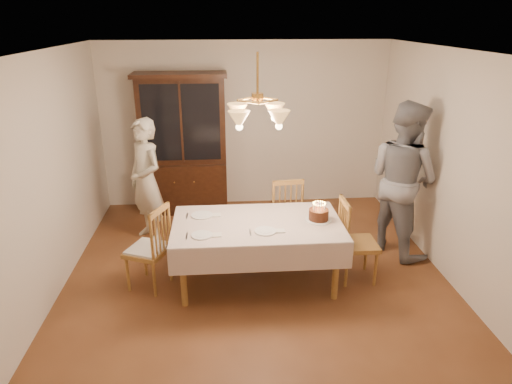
{
  "coord_description": "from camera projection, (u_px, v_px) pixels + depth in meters",
  "views": [
    {
      "loc": [
        -0.38,
        -4.64,
        2.92
      ],
      "look_at": [
        0.0,
        0.2,
        1.05
      ],
      "focal_mm": 32.0,
      "sensor_mm": 36.0,
      "label": 1
    }
  ],
  "objects": [
    {
      "name": "ground",
      "position": [
        257.0,
        281.0,
        5.4
      ],
      "size": [
        5.0,
        5.0,
        0.0
      ],
      "primitive_type": "plane",
      "color": "#593119",
      "rests_on": "ground"
    },
    {
      "name": "room_shell",
      "position": [
        257.0,
        152.0,
        4.83
      ],
      "size": [
        5.0,
        5.0,
        5.0
      ],
      "color": "white",
      "rests_on": "ground"
    },
    {
      "name": "dining_table",
      "position": [
        257.0,
        229.0,
        5.15
      ],
      "size": [
        1.9,
        1.1,
        0.76
      ],
      "color": "brown",
      "rests_on": "ground"
    },
    {
      "name": "china_hutch",
      "position": [
        184.0,
        147.0,
        7.05
      ],
      "size": [
        1.38,
        0.54,
        2.16
      ],
      "color": "black",
      "rests_on": "ground"
    },
    {
      "name": "chair_far_side",
      "position": [
        284.0,
        215.0,
        6.09
      ],
      "size": [
        0.49,
        0.47,
        1.0
      ],
      "color": "brown",
      "rests_on": "ground"
    },
    {
      "name": "chair_left_end",
      "position": [
        148.0,
        251.0,
        5.14
      ],
      "size": [
        0.56,
        0.57,
        1.0
      ],
      "color": "brown",
      "rests_on": "ground"
    },
    {
      "name": "chair_right_end",
      "position": [
        357.0,
        245.0,
        5.3
      ],
      "size": [
        0.42,
        0.44,
        1.0
      ],
      "color": "brown",
      "rests_on": "ground"
    },
    {
      "name": "elderly_woman",
      "position": [
        146.0,
        181.0,
        6.16
      ],
      "size": [
        0.71,
        0.74,
        1.7
      ],
      "primitive_type": "imported",
      "rotation": [
        0.0,
        0.0,
        -0.88
      ],
      "color": "beige",
      "rests_on": "ground"
    },
    {
      "name": "adult_in_grey",
      "position": [
        403.0,
        179.0,
        5.77
      ],
      "size": [
        1.12,
        1.21,
        1.99
      ],
      "primitive_type": "imported",
      "rotation": [
        0.0,
        0.0,
        2.05
      ],
      "color": "slate",
      "rests_on": "ground"
    },
    {
      "name": "birthday_cake",
      "position": [
        319.0,
        215.0,
        5.15
      ],
      "size": [
        0.3,
        0.3,
        0.22
      ],
      "color": "white",
      "rests_on": "dining_table"
    },
    {
      "name": "place_setting_near_left",
      "position": [
        203.0,
        235.0,
        4.81
      ],
      "size": [
        0.37,
        0.23,
        0.02
      ],
      "color": "white",
      "rests_on": "dining_table"
    },
    {
      "name": "place_setting_near_right",
      "position": [
        267.0,
        231.0,
        4.9
      ],
      "size": [
        0.38,
        0.23,
        0.02
      ],
      "color": "white",
      "rests_on": "dining_table"
    },
    {
      "name": "place_setting_far_left",
      "position": [
        203.0,
        215.0,
        5.29
      ],
      "size": [
        0.4,
        0.25,
        0.02
      ],
      "color": "white",
      "rests_on": "dining_table"
    },
    {
      "name": "chandelier",
      "position": [
        258.0,
        115.0,
        4.68
      ],
      "size": [
        0.62,
        0.62,
        0.73
      ],
      "color": "#BF8C3F",
      "rests_on": "ground"
    }
  ]
}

